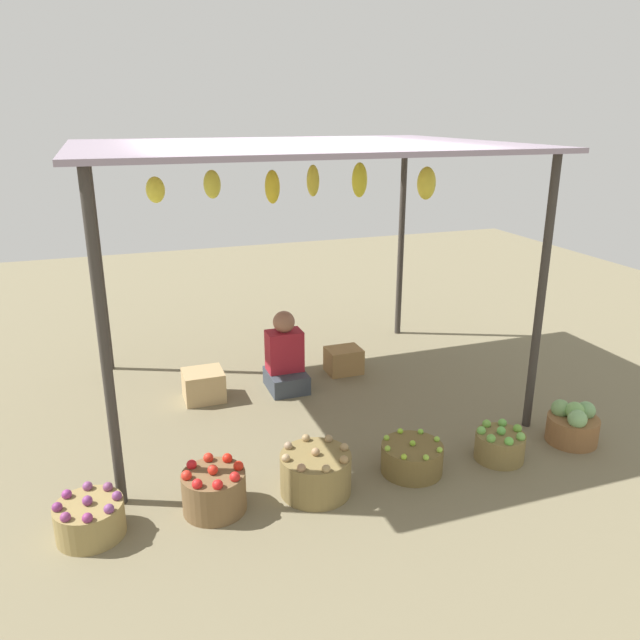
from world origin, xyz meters
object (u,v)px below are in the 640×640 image
basket_purple_onions (90,519)px  basket_cabbages (573,425)px  wooden_crate_stacked_rear (344,360)px  wooden_crate_near_vendor (204,385)px  basket_green_apples (500,445)px  vendor_person (285,359)px  basket_potatoes (316,473)px  basket_red_tomatoes (214,490)px  basket_limes (412,458)px

basket_purple_onions → basket_cabbages: basket_cabbages is taller
wooden_crate_stacked_rear → wooden_crate_near_vendor: bearing=-173.9°
basket_green_apples → basket_cabbages: 0.72m
basket_purple_onions → wooden_crate_near_vendor: 2.02m
vendor_person → basket_green_apples: vendor_person is taller
basket_potatoes → basket_red_tomatoes: bearing=177.7°
basket_cabbages → basket_green_apples: bearing=-177.6°
vendor_person → basket_cabbages: (1.91, -1.78, -0.15)m
wooden_crate_stacked_rear → basket_potatoes: bearing=-116.8°
basket_cabbages → vendor_person: bearing=137.0°
basket_purple_onions → basket_limes: bearing=-0.3°
vendor_person → basket_green_apples: size_ratio=2.05×
vendor_person → basket_red_tomatoes: (-1.01, -1.73, -0.15)m
basket_cabbages → basket_purple_onions: bearing=179.2°
wooden_crate_stacked_rear → basket_red_tomatoes: bearing=-131.6°
basket_potatoes → basket_cabbages: basket_cabbages is taller
vendor_person → basket_potatoes: vendor_person is taller
basket_limes → wooden_crate_near_vendor: size_ratio=1.26×
wooden_crate_stacked_rear → basket_limes: bearing=-96.2°
basket_red_tomatoes → basket_cabbages: 2.92m
basket_purple_onions → wooden_crate_stacked_rear: bearing=37.5°
basket_purple_onions → basket_red_tomatoes: (0.79, 0.01, 0.03)m
wooden_crate_near_vendor → wooden_crate_stacked_rear: (1.47, 0.16, -0.01)m
basket_purple_onions → basket_green_apples: size_ratio=1.13×
basket_limes → wooden_crate_near_vendor: bearing=125.7°
basket_limes → wooden_crate_stacked_rear: bearing=83.8°
basket_limes → wooden_crate_stacked_rear: (0.21, 1.92, 0.02)m
wooden_crate_near_vendor → wooden_crate_stacked_rear: size_ratio=1.05×
basket_limes → basket_red_tomatoes: bearing=179.3°
basket_purple_onions → basket_red_tomatoes: basket_red_tomatoes is taller
basket_green_apples → wooden_crate_stacked_rear: 2.05m
basket_purple_onions → vendor_person: bearing=43.9°
basket_purple_onions → wooden_crate_stacked_rear: 3.13m
vendor_person → wooden_crate_stacked_rear: size_ratio=2.22×
basket_purple_onions → wooden_crate_near_vendor: bearing=60.0°
basket_green_apples → wooden_crate_stacked_rear: bearing=104.7°
vendor_person → basket_red_tomatoes: vendor_person is taller
basket_cabbages → wooden_crate_near_vendor: bearing=146.4°
basket_potatoes → basket_cabbages: bearing=-0.7°
vendor_person → basket_red_tomatoes: 2.01m
wooden_crate_stacked_rear → basket_green_apples: bearing=-75.3°
vendor_person → basket_potatoes: 1.79m
basket_potatoes → basket_purple_onions: bearing=179.2°
basket_limes → wooden_crate_stacked_rear: size_ratio=1.31×
basket_red_tomatoes → basket_cabbages: (2.92, -0.06, 0.00)m
basket_cabbages → wooden_crate_stacked_rear: basket_cabbages is taller
basket_limes → basket_cabbages: size_ratio=1.13×
basket_potatoes → basket_green_apples: basket_potatoes is taller
basket_purple_onions → basket_potatoes: 1.51m
basket_red_tomatoes → basket_green_apples: bearing=-2.2°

